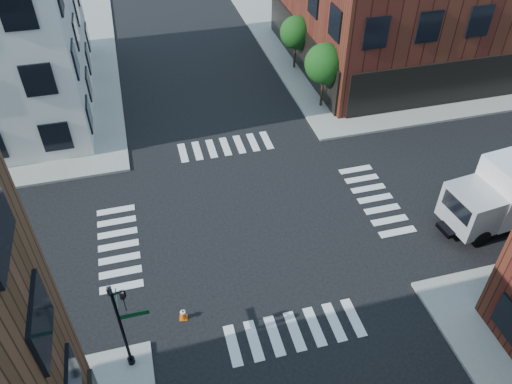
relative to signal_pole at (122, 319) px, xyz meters
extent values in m
plane|color=black|center=(6.72, 6.68, -2.86)|extent=(120.00, 120.00, 0.00)
cube|color=gray|center=(27.72, 27.68, -2.78)|extent=(30.00, 30.00, 0.15)
cylinder|color=black|center=(14.22, 16.68, -1.97)|extent=(0.18, 0.18, 1.47)
cylinder|color=black|center=(14.22, 16.68, -1.24)|extent=(0.12, 0.12, 1.47)
sphere|color=#0E340E|center=(14.22, 16.68, 0.44)|extent=(2.69, 2.69, 2.69)
sphere|color=#0E340E|center=(14.47, 16.58, -0.10)|extent=(1.85, 1.85, 1.85)
cylinder|color=black|center=(14.22, 22.68, -2.04)|extent=(0.18, 0.18, 1.33)
cylinder|color=black|center=(14.22, 22.68, -1.38)|extent=(0.12, 0.12, 1.33)
sphere|color=#0E340E|center=(14.22, 22.68, 0.14)|extent=(2.43, 2.43, 2.43)
sphere|color=#0E340E|center=(14.47, 22.58, -0.35)|extent=(1.67, 1.67, 1.67)
cylinder|color=black|center=(-0.08, -0.12, -0.56)|extent=(0.12, 0.12, 4.60)
cylinder|color=black|center=(-0.08, -0.12, -2.56)|extent=(0.28, 0.28, 0.30)
cube|color=#053819|center=(0.47, -0.12, 0.29)|extent=(1.10, 0.03, 0.22)
cube|color=#053819|center=(-0.08, 0.43, 0.54)|extent=(0.03, 1.10, 0.22)
imported|color=black|center=(0.27, -0.02, 1.04)|extent=(0.22, 0.18, 1.10)
imported|color=black|center=(-0.18, 0.23, 1.04)|extent=(0.18, 0.22, 1.10)
cube|color=#ADADAF|center=(17.04, 3.20, -1.26)|extent=(2.33, 2.69, 2.06)
cube|color=black|center=(16.07, 3.09, -0.90)|extent=(0.32, 1.96, 0.93)
cube|color=black|center=(19.71, 3.50, -2.34)|extent=(8.32, 1.95, 0.26)
cylinder|color=black|center=(17.16, 2.12, -2.34)|extent=(1.07, 0.47, 1.03)
cylinder|color=black|center=(16.92, 4.27, -2.34)|extent=(1.07, 0.47, 1.03)
cylinder|color=black|center=(20.61, 4.69, -2.34)|extent=(1.07, 0.47, 1.03)
cube|color=#E55A0A|center=(2.24, 1.56, -2.84)|extent=(0.40, 0.40, 0.04)
cone|color=#E55A0A|center=(2.24, 1.56, -2.54)|extent=(0.38, 0.38, 0.63)
cylinder|color=white|center=(2.24, 1.56, -2.45)|extent=(0.24, 0.24, 0.07)
camera|label=1|loc=(1.99, -11.74, 15.48)|focal=35.00mm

